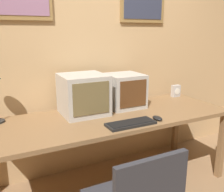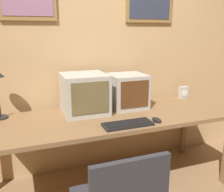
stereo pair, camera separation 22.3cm
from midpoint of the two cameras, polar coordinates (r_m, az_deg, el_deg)
wall_back at (r=2.62m, az=-1.39°, el=10.87°), size 8.00×0.08×2.60m
desk at (r=2.30m, az=2.78°, el=-5.97°), size 2.24×0.79×0.73m
monitor_left at (r=2.32m, az=-3.60°, el=0.51°), size 0.40×0.40×0.37m
monitor_right at (r=2.50m, az=6.07°, el=1.13°), size 0.35×0.35×0.34m
keyboard_main at (r=2.06m, az=6.77°, el=-6.44°), size 0.41×0.16×0.03m
mouse_near_keyboard at (r=2.18m, az=13.06°, el=-5.34°), size 0.07×0.11×0.03m
desk_clock at (r=2.99m, az=18.08°, el=0.74°), size 0.10×0.06×0.14m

